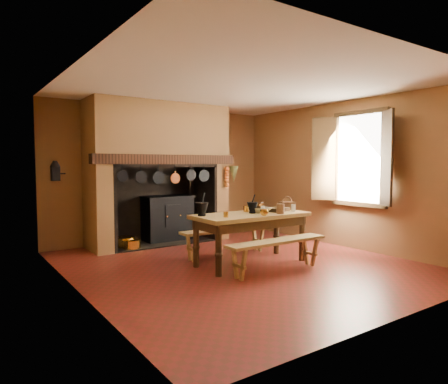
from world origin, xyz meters
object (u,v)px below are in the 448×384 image
object	(u,v)px
bench_front	(277,248)
wicker_basket	(287,205)
iron_range	(168,218)
work_table	(251,221)
coffee_grinder	(260,209)
mixing_bowl	(260,210)

from	to	relation	value
bench_front	wicker_basket	distance (m)	1.20
iron_range	bench_front	bearing A→B (deg)	-86.26
work_table	bench_front	distance (m)	0.70
iron_range	wicker_basket	distance (m)	2.70
bench_front	coffee_grinder	size ratio (longest dim) A/B	9.91
wicker_basket	bench_front	bearing A→B (deg)	-123.29
work_table	wicker_basket	size ratio (longest dim) A/B	6.56
iron_range	coffee_grinder	size ratio (longest dim) A/B	9.22
bench_front	mixing_bowl	world-z (taller)	mixing_bowl
iron_range	work_table	world-z (taller)	iron_range
work_table	coffee_grinder	size ratio (longest dim) A/B	10.80
wicker_basket	coffee_grinder	bearing A→B (deg)	-158.20
work_table	bench_front	size ratio (longest dim) A/B	1.09
iron_range	mixing_bowl	xyz separation A→B (m)	(0.40, -2.51, 0.37)
bench_front	wicker_basket	xyz separation A→B (m)	(0.84, 0.68, 0.53)
mixing_bowl	wicker_basket	xyz separation A→B (m)	(0.64, 0.05, 0.03)
coffee_grinder	mixing_bowl	bearing A→B (deg)	-36.84
coffee_grinder	mixing_bowl	distance (m)	0.02
bench_front	wicker_basket	size ratio (longest dim) A/B	6.02
iron_range	wicker_basket	size ratio (longest dim) A/B	5.60
work_table	mixing_bowl	world-z (taller)	mixing_bowl
iron_range	bench_front	xyz separation A→B (m)	(0.21, -3.14, -0.12)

